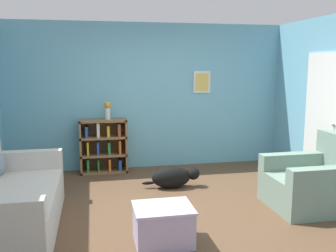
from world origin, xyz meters
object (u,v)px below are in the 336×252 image
(recliner_chair, at_px, (315,183))
(vase, at_px, (108,109))
(couch, at_px, (7,205))
(coffee_table, at_px, (163,224))
(bookshelf, at_px, (104,146))
(dog, at_px, (174,177))

(recliner_chair, distance_m, vase, 3.50)
(vase, bearing_deg, couch, -118.66)
(coffee_table, bearing_deg, couch, 160.15)
(couch, xyz_separation_m, recliner_chair, (3.82, 0.02, 0.01))
(coffee_table, bearing_deg, vase, 98.75)
(couch, height_order, vase, vase)
(bookshelf, distance_m, dog, 1.52)
(bookshelf, distance_m, recliner_chair, 3.49)
(coffee_table, height_order, dog, coffee_table)
(coffee_table, bearing_deg, dog, 74.23)
(bookshelf, height_order, dog, bookshelf)
(dog, bearing_deg, recliner_chair, -34.21)
(bookshelf, distance_m, coffee_table, 2.91)
(bookshelf, height_order, coffee_table, bookshelf)
(couch, relative_size, dog, 2.34)
(vase, bearing_deg, coffee_table, -81.25)
(couch, relative_size, coffee_table, 3.41)
(bookshelf, xyz_separation_m, vase, (0.08, -0.02, 0.64))
(couch, xyz_separation_m, vase, (1.22, 2.23, 0.79))
(dog, bearing_deg, coffee_table, -105.77)
(bookshelf, bearing_deg, couch, -116.81)
(recliner_chair, relative_size, vase, 3.46)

